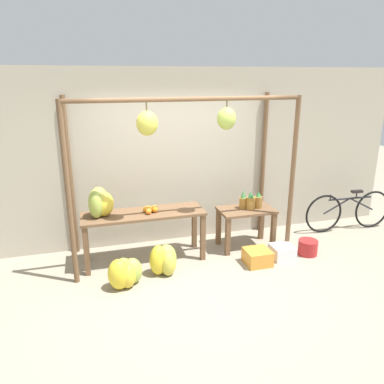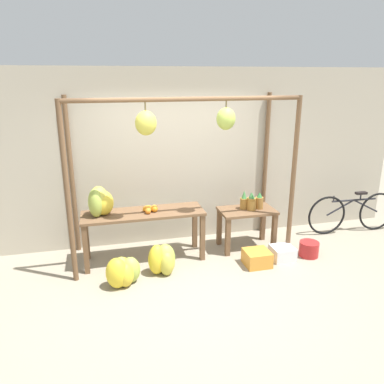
% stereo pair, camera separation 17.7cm
% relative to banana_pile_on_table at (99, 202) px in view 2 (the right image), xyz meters
% --- Properties ---
extents(ground_plane, '(20.00, 20.00, 0.00)m').
position_rel_banana_pile_on_table_xyz_m(ground_plane, '(1.20, -0.95, -0.96)').
color(ground_plane, gray).
extents(shop_wall_back, '(8.00, 0.08, 2.80)m').
position_rel_banana_pile_on_table_xyz_m(shop_wall_back, '(1.20, 0.65, 0.44)').
color(shop_wall_back, '#B2A893').
rests_on(shop_wall_back, ground_plane).
extents(stall_awning, '(3.23, 1.11, 2.41)m').
position_rel_banana_pile_on_table_xyz_m(stall_awning, '(1.18, -0.16, 0.74)').
color(stall_awning, brown).
rests_on(stall_awning, ground_plane).
extents(display_table_main, '(1.78, 0.56, 0.76)m').
position_rel_banana_pile_on_table_xyz_m(display_table_main, '(0.61, -0.01, -0.32)').
color(display_table_main, brown).
rests_on(display_table_main, ground_plane).
extents(display_table_side, '(0.87, 0.52, 0.65)m').
position_rel_banana_pile_on_table_xyz_m(display_table_side, '(2.25, 0.00, -0.46)').
color(display_table_side, brown).
rests_on(display_table_side, ground_plane).
extents(banana_pile_on_table, '(0.42, 0.36, 0.43)m').
position_rel_banana_pile_on_table_xyz_m(banana_pile_on_table, '(0.00, 0.00, 0.00)').
color(banana_pile_on_table, gold).
rests_on(banana_pile_on_table, display_table_main).
extents(orange_pile, '(0.22, 0.22, 0.10)m').
position_rel_banana_pile_on_table_xyz_m(orange_pile, '(0.71, -0.03, -0.15)').
color(orange_pile, orange).
rests_on(orange_pile, display_table_main).
extents(pineapple_cluster, '(0.36, 0.21, 0.30)m').
position_rel_banana_pile_on_table_xyz_m(pineapple_cluster, '(2.32, 0.00, -0.19)').
color(pineapple_cluster, olive).
rests_on(pineapple_cluster, display_table_side).
extents(banana_pile_ground_left, '(0.49, 0.51, 0.42)m').
position_rel_banana_pile_on_table_xyz_m(banana_pile_ground_left, '(0.24, -0.66, -0.77)').
color(banana_pile_ground_left, '#9EB247').
rests_on(banana_pile_ground_left, ground_plane).
extents(banana_pile_ground_right, '(0.47, 0.37, 0.44)m').
position_rel_banana_pile_on_table_xyz_m(banana_pile_ground_right, '(0.81, -0.51, -0.76)').
color(banana_pile_ground_right, gold).
rests_on(banana_pile_ground_right, ground_plane).
extents(fruit_crate_white, '(0.36, 0.35, 0.22)m').
position_rel_banana_pile_on_table_xyz_m(fruit_crate_white, '(2.18, -0.61, -0.84)').
color(fruit_crate_white, orange).
rests_on(fruit_crate_white, ground_plane).
extents(blue_bucket, '(0.30, 0.30, 0.23)m').
position_rel_banana_pile_on_table_xyz_m(blue_bucket, '(3.07, -0.53, -0.84)').
color(blue_bucket, '#AD2323').
rests_on(blue_bucket, ground_plane).
extents(parked_bicycle, '(1.68, 0.11, 0.74)m').
position_rel_banana_pile_on_table_xyz_m(parked_bicycle, '(4.29, 0.13, -0.59)').
color(parked_bicycle, black).
rests_on(parked_bicycle, ground_plane).
extents(fruit_crate_purple, '(0.33, 0.32, 0.20)m').
position_rel_banana_pile_on_table_xyz_m(fruit_crate_purple, '(2.63, -0.53, -0.86)').
color(fruit_crate_purple, silver).
rests_on(fruit_crate_purple, ground_plane).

